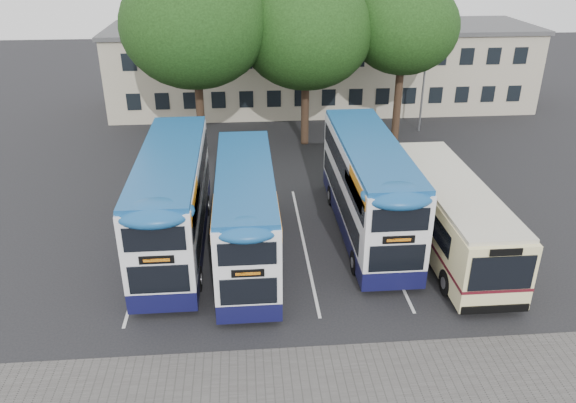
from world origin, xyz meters
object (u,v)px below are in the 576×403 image
(tree_right, at_px, (404,28))
(bus_dd_right, at_px, (368,184))
(lamp_post, at_px, (426,58))
(tree_mid, at_px, (306,32))
(bus_dd_mid, at_px, (246,210))
(bus_dd_left, at_px, (173,197))
(tree_left, at_px, (194,25))
(bus_single, at_px, (449,210))

(tree_right, xyz_separation_m, bus_dd_right, (-4.61, -12.46, -4.86))
(lamp_post, distance_m, bus_dd_right, 15.88)
(tree_mid, xyz_separation_m, bus_dd_mid, (-4.01, -14.10, -4.88))
(bus_dd_left, xyz_separation_m, bus_dd_mid, (3.09, -1.19, -0.18))
(bus_dd_right, bearing_deg, bus_dd_mid, -161.22)
(tree_left, bearing_deg, bus_dd_mid, -78.59)
(lamp_post, height_order, tree_right, tree_right)
(tree_left, relative_size, tree_right, 1.12)
(bus_dd_left, bearing_deg, tree_mid, 61.18)
(tree_mid, bearing_deg, bus_dd_left, -118.82)
(tree_left, distance_m, tree_right, 12.81)
(bus_dd_left, height_order, bus_single, bus_dd_left)
(tree_left, distance_m, bus_dd_left, 12.77)
(lamp_post, distance_m, tree_left, 15.45)
(tree_right, xyz_separation_m, bus_dd_mid, (-10.12, -14.34, -5.03))
(bus_dd_right, bearing_deg, tree_right, 69.71)
(bus_dd_left, bearing_deg, tree_left, 87.45)
(lamp_post, xyz_separation_m, bus_dd_right, (-6.78, -14.11, -2.67))
(tree_mid, height_order, bus_dd_left, tree_mid)
(bus_dd_mid, height_order, bus_single, bus_dd_mid)
(tree_left, relative_size, bus_dd_mid, 1.17)
(bus_dd_right, bearing_deg, tree_left, 126.62)
(bus_single, bearing_deg, lamp_post, 77.36)
(lamp_post, xyz_separation_m, tree_left, (-14.87, -3.22, 2.71))
(tree_left, bearing_deg, bus_single, -47.81)
(bus_dd_left, distance_m, bus_dd_mid, 3.32)
(bus_single, bearing_deg, bus_dd_left, 175.47)
(lamp_post, distance_m, tree_right, 3.49)
(bus_single, bearing_deg, tree_mid, 108.95)
(bus_dd_right, bearing_deg, lamp_post, 64.33)
(tree_mid, relative_size, bus_single, 1.01)
(bus_dd_mid, xyz_separation_m, bus_dd_right, (5.51, 1.87, 0.17))
(tree_right, distance_m, bus_dd_right, 14.15)
(tree_mid, height_order, bus_single, tree_mid)
(tree_mid, distance_m, bus_single, 15.59)
(tree_mid, bearing_deg, bus_dd_mid, -105.88)
(bus_dd_left, height_order, bus_dd_right, bus_dd_left)
(tree_left, relative_size, tree_mid, 1.08)
(tree_right, bearing_deg, tree_mid, -177.72)
(tree_right, distance_m, bus_dd_mid, 18.26)
(lamp_post, distance_m, bus_single, 16.46)
(bus_dd_mid, height_order, bus_dd_right, bus_dd_right)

